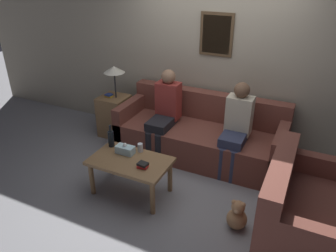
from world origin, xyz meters
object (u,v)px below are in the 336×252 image
Objects in this scene: couch_main at (200,136)px; drinking_glass at (140,148)px; couch_side at (306,216)px; person_right at (236,125)px; person_left at (165,110)px; teddy_bear at (237,216)px; coffee_table at (130,165)px; wine_bottle at (111,138)px.

drinking_glass is at bearing -113.28° from couch_main.
couch_side reaches higher than drinking_glass.
person_right is (0.98, 0.85, 0.14)m from drinking_glass.
couch_side is at bearing -25.33° from person_left.
drinking_glass is 0.32× the size of teddy_bear.
couch_main is 2.48× the size of coffee_table.
couch_main reaches higher than drinking_glass.
wine_bottle is 0.97m from person_left.
couch_side reaches higher than wine_bottle.
wine_bottle reaches higher than coffee_table.
coffee_table is at bearing 92.84° from couch_side.
wine_bottle is (-0.84, -1.05, 0.28)m from couch_main.
couch_side is at bearing 11.28° from teddy_bear.
person_left reaches higher than wine_bottle.
person_right reaches higher than teddy_bear.
person_left reaches higher than coffee_table.
person_left is (-2.09, 0.99, 0.37)m from couch_side.
person_right is at bearing -16.36° from couch_main.
coffee_table is at bearing 178.61° from teddy_bear.
couch_main is 1.91× the size of person_left.
person_right is (0.55, -0.16, 0.37)m from couch_main.
teddy_bear is at bearing -72.19° from person_right.
teddy_bear is (0.90, -1.27, -0.16)m from couch_main.
wine_bottle is at bearing 88.11° from couch_side.
couch_main reaches higher than wine_bottle.
person_right reaches higher than wine_bottle.
couch_side is 1.46m from person_right.
couch_main is at bearing 15.48° from person_left.
coffee_table is 1.49m from person_right.
person_left is (-0.07, 1.09, 0.27)m from coffee_table.
wine_bottle is (-2.41, 0.08, 0.28)m from couch_side.
drinking_glass is (0.02, 0.22, 0.13)m from coffee_table.
coffee_table reaches higher than teddy_bear.
couch_main and couch_side have the same top height.
person_right reaches higher than coffee_table.
couch_side is 2.02m from drinking_glass.
couch_side is at bearing -1.89° from wine_bottle.
couch_side is 0.70m from teddy_bear.
wine_bottle is at bearing 155.17° from coffee_table.
teddy_bear is (0.35, -1.10, -0.53)m from person_right.
coffee_table is 8.68× the size of drinking_glass.
drinking_glass is (0.40, 0.04, -0.06)m from wine_bottle.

